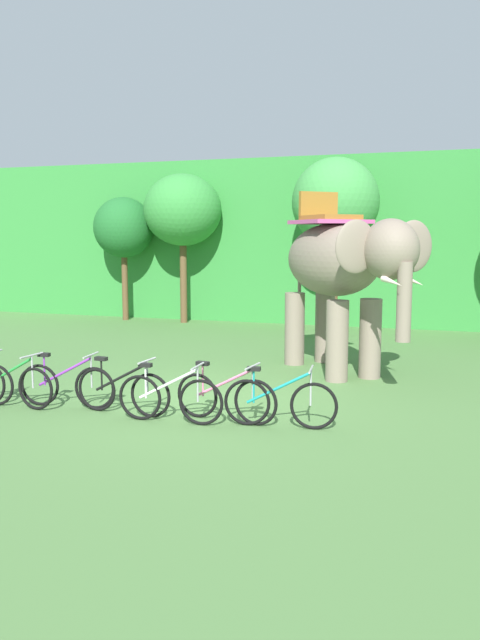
# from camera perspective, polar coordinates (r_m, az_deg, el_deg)

# --- Properties ---
(ground_plane) EXTENTS (80.00, 80.00, 0.00)m
(ground_plane) POSITION_cam_1_polar(r_m,az_deg,el_deg) (11.00, -3.29, -7.31)
(ground_plane) COLOR #4C753D
(foliage_hedge) EXTENTS (36.00, 6.00, 5.35)m
(foliage_hedge) POSITION_cam_1_polar(r_m,az_deg,el_deg) (23.14, 8.34, 7.12)
(foliage_hedge) COLOR #338438
(foliage_hedge) RESTS_ON ground
(tree_center) EXTENTS (2.01, 2.01, 4.15)m
(tree_center) POSITION_cam_1_polar(r_m,az_deg,el_deg) (21.71, -10.54, 8.21)
(tree_center) COLOR brown
(tree_center) RESTS_ON ground
(tree_center_left) EXTENTS (2.53, 2.53, 4.86)m
(tree_center_left) POSITION_cam_1_polar(r_m,az_deg,el_deg) (20.76, -5.23, 9.87)
(tree_center_left) COLOR brown
(tree_center_left) RESTS_ON ground
(tree_far_right) EXTENTS (2.53, 2.53, 5.11)m
(tree_far_right) POSITION_cam_1_polar(r_m,az_deg,el_deg) (18.74, 8.67, 10.48)
(tree_far_right) COLOR brown
(tree_far_right) RESTS_ON ground
(elephant) EXTENTS (3.52, 3.82, 3.78)m
(elephant) POSITION_cam_1_polar(r_m,az_deg,el_deg) (12.96, 9.11, 4.73)
(elephant) COLOR gray
(elephant) RESTS_ON ground
(bike_green) EXTENTS (1.71, 0.52, 0.92)m
(bike_green) POSITION_cam_1_polar(r_m,az_deg,el_deg) (11.18, -20.05, -5.48)
(bike_green) COLOR black
(bike_green) RESTS_ON ground
(bike_purple) EXTENTS (1.71, 0.52, 0.92)m
(bike_purple) POSITION_cam_1_polar(r_m,az_deg,el_deg) (10.85, -15.49, -5.68)
(bike_purple) COLOR black
(bike_purple) RESTS_ON ground
(bike_black) EXTENTS (1.71, 0.52, 0.92)m
(bike_black) POSITION_cam_1_polar(r_m,az_deg,el_deg) (10.25, -10.60, -6.32)
(bike_black) COLOR black
(bike_black) RESTS_ON ground
(bike_white) EXTENTS (1.71, 0.52, 0.92)m
(bike_white) POSITION_cam_1_polar(r_m,az_deg,el_deg) (9.68, -6.40, -7.05)
(bike_white) COLOR black
(bike_white) RESTS_ON ground
(bike_pink) EXTENTS (1.70, 0.52, 0.92)m
(bike_pink) POSITION_cam_1_polar(r_m,az_deg,el_deg) (9.69, -1.32, -7.00)
(bike_pink) COLOR black
(bike_pink) RESTS_ON ground
(bike_teal) EXTENTS (1.71, 0.52, 0.92)m
(bike_teal) POSITION_cam_1_polar(r_m,az_deg,el_deg) (9.40, 3.64, -7.47)
(bike_teal) COLOR black
(bike_teal) RESTS_ON ground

